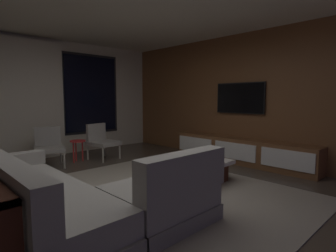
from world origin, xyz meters
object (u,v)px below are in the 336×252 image
Objects in this scene: sectional_couch at (71,200)px; coffee_table at (185,170)px; book_stack_on_coffee_table at (182,160)px; side_stool at (78,144)px; accent_chair_near_window at (101,140)px; media_console at (242,151)px; accent_chair_by_curtain at (49,145)px; mounted_tv at (240,98)px.

sectional_couch reaches higher than coffee_table.
book_stack_on_coffee_table is at bearing -157.32° from coffee_table.
side_stool is at bearing 100.68° from book_stack_on_coffee_table.
accent_chair_near_window reaches higher than side_stool.
side_stool is (1.38, 2.71, 0.08)m from sectional_couch.
sectional_couch reaches higher than accent_chair_near_window.
book_stack_on_coffee_table is at bearing -178.42° from media_console.
coffee_table is 2.59m from side_stool.
media_console is (1.87, -2.42, -0.18)m from accent_chair_near_window.
media_console reaches higher than coffee_table.
accent_chair_near_window is at bearing -10.54° from side_stool.
media_console is at bearing -0.14° from coffee_table.
book_stack_on_coffee_table is at bearing -67.53° from accent_chair_by_curtain.
side_stool is (-0.50, 0.09, -0.06)m from accent_chair_near_window.
accent_chair_by_curtain is 0.69× the size of mounted_tv.
book_stack_on_coffee_table is 2.61m from side_stool.
coffee_table is 1.03× the size of mounted_tv.
sectional_couch is 3.21× the size of accent_chair_by_curtain.
media_console reaches higher than side_stool.
coffee_table is 0.25m from book_stack_on_coffee_table.
accent_chair_by_curtain is 0.59m from side_stool.
book_stack_on_coffee_table is at bearing 4.71° from sectional_couch.
book_stack_on_coffee_table is at bearing -79.32° from side_stool.
accent_chair_by_curtain is 0.25× the size of media_console.
accent_chair_by_curtain is (-1.21, 2.53, 0.25)m from coffee_table.
media_console is (2.96, -2.54, -0.18)m from accent_chair_by_curtain.
accent_chair_by_curtain reaches higher than side_stool.
accent_chair_near_window reaches higher than coffee_table.
accent_chair_by_curtain reaches higher than book_stack_on_coffee_table.
accent_chair_near_window is 1.70× the size of side_stool.
mounted_tv reaches higher than sectional_couch.
coffee_table is 1.49× the size of accent_chair_near_window.
sectional_couch reaches higher than book_stack_on_coffee_table.
sectional_couch is 4.09m from mounted_tv.
accent_chair_by_curtain is at bearing 177.25° from side_stool.
sectional_couch is 2.22× the size of mounted_tv.
side_stool is at bearing 137.83° from mounted_tv.
accent_chair_near_window is 0.51m from side_stool.
accent_chair_by_curtain is at bearing 115.47° from coffee_table.
side_stool is 0.15× the size of media_console.
side_stool is at bearing 63.08° from sectional_couch.
media_console is at bearing 3.14° from sectional_couch.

